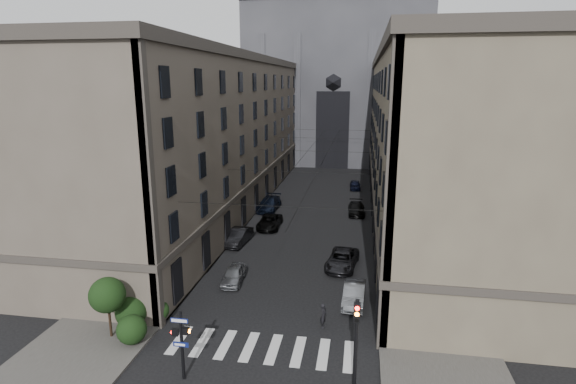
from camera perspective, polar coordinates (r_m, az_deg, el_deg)
The scene contains 19 objects.
sidewalk_left at distance 58.86m, azimuth -6.69°, elevation -1.60°, with size 7.00×80.00×0.15m, color #383533.
sidewalk_right at distance 56.85m, azimuth 14.12°, elevation -2.49°, with size 7.00×80.00×0.15m, color #383533.
zebra_crossing at distance 28.71m, azimuth -3.39°, elevation -19.14°, with size 11.00×3.20×0.01m, color beige.
building_left at distance 58.01m, azimuth -9.77°, elevation 7.40°, with size 13.60×60.60×18.85m.
building_right at distance 55.39m, azimuth 17.73°, elevation 6.65°, with size 13.60×60.60×18.85m.
gothic_tower at distance 93.61m, azimuth 6.30°, elevation 15.06°, with size 35.00×23.00×58.00m.
pedestrian_signal_left at distance 25.63m, azimuth -13.38°, elevation -17.83°, with size 1.02×0.38×4.00m.
traffic_light_right at distance 23.81m, azimuth 8.64°, elevation -17.52°, with size 0.34×0.50×5.20m.
shrub_cluster at distance 30.74m, azimuth -19.99°, elevation -13.79°, with size 3.90×4.40×3.90m.
tram_wires at distance 55.01m, azimuth 3.60°, elevation 5.03°, with size 14.00×60.00×0.43m.
car_left_near at distance 36.68m, azimuth -6.93°, elevation -10.36°, with size 1.55×3.86×1.31m, color slate.
car_left_midnear at distance 44.80m, azimuth -6.31°, elevation -5.65°, with size 1.61×4.62×1.52m, color black.
car_left_midfar at distance 49.36m, azimuth -2.36°, elevation -3.80°, with size 2.29×4.97×1.38m, color black.
car_left_far at distance 56.15m, azimuth -2.43°, elevation -1.50°, with size 2.25×5.54×1.61m, color black.
car_right_near at distance 33.57m, azimuth 8.38°, elevation -12.71°, with size 1.50×4.30×1.42m, color slate.
car_right_midnear at distance 39.36m, azimuth 6.89°, elevation -8.53°, with size 2.39×5.18×1.44m, color black.
car_right_midfar at distance 55.04m, azimuth 8.67°, elevation -2.09°, with size 1.94×4.78×1.39m, color black.
car_right_far at distance 67.75m, azimuth 8.52°, elevation 0.89°, with size 1.55×3.86×1.31m, color black.
pedestrian at distance 30.38m, azimuth 4.51°, elevation -15.36°, with size 0.60×0.40×1.66m, color black.
Camera 1 is at (5.54, -18.46, 15.60)m, focal length 28.00 mm.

